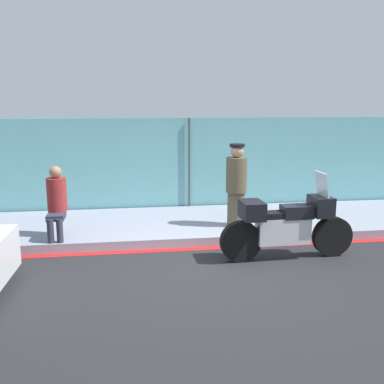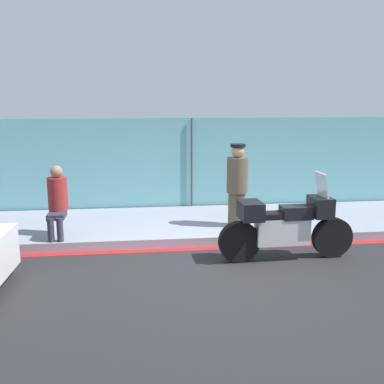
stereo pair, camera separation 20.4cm
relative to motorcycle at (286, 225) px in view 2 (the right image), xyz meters
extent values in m
plane|color=#262628|center=(-1.21, -0.36, -0.60)|extent=(120.00, 120.00, 0.00)
cube|color=#8E93A3|center=(-1.21, 2.09, -0.52)|extent=(41.05, 2.56, 0.17)
cube|color=red|center=(-1.21, 0.72, -0.60)|extent=(41.05, 0.18, 0.01)
cube|color=#6BB2B7|center=(-1.21, 3.45, 0.53)|extent=(39.00, 0.08, 2.28)
cylinder|color=#4C4C51|center=(-1.21, 3.35, 0.53)|extent=(0.05, 0.05, 2.28)
cylinder|color=black|center=(0.85, 0.03, -0.25)|extent=(0.71, 0.16, 0.70)
cylinder|color=black|center=(-0.81, -0.03, -0.25)|extent=(0.71, 0.16, 0.70)
cube|color=silver|center=(-0.06, 0.00, -0.09)|extent=(0.92, 0.31, 0.46)
cube|color=black|center=(0.17, 0.01, 0.22)|extent=(0.53, 0.33, 0.22)
cube|color=black|center=(-0.16, -0.01, 0.18)|extent=(0.61, 0.30, 0.10)
cube|color=black|center=(0.60, 0.02, 0.30)|extent=(0.34, 0.49, 0.34)
cube|color=silver|center=(0.60, 0.02, 0.68)|extent=(0.12, 0.42, 0.42)
cube|color=black|center=(-0.62, -0.02, 0.28)|extent=(0.38, 0.52, 0.30)
cylinder|color=brown|center=(-0.51, 1.55, -0.08)|extent=(0.34, 0.34, 0.70)
cylinder|color=brown|center=(-0.51, 1.55, 0.62)|extent=(0.42, 0.42, 0.70)
sphere|color=tan|center=(-0.51, 1.55, 1.09)|extent=(0.26, 0.26, 0.26)
cylinder|color=black|center=(-0.51, 1.55, 1.21)|extent=(0.30, 0.30, 0.06)
cylinder|color=#2D3342|center=(-4.05, 0.91, -0.21)|extent=(0.12, 0.12, 0.43)
cylinder|color=#2D3342|center=(-3.89, 0.91, -0.21)|extent=(0.12, 0.12, 0.43)
cube|color=#2D3342|center=(-3.97, 1.13, 0.01)|extent=(0.31, 0.43, 0.10)
cylinder|color=maroon|center=(-3.97, 1.35, 0.36)|extent=(0.36, 0.36, 0.62)
sphere|color=#A37556|center=(-3.97, 1.35, 0.78)|extent=(0.22, 0.22, 0.22)
camera|label=1|loc=(-2.64, -7.06, 2.09)|focal=42.00mm
camera|label=2|loc=(-2.44, -7.09, 2.09)|focal=42.00mm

